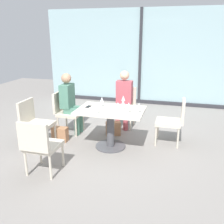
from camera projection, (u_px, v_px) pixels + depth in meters
The scene contains 21 objects.
ground_plane at pixel (111, 147), 4.62m from camera, with size 12.00×12.00×0.00m, color gray.
window_wall_backdrop at pixel (140, 62), 7.19m from camera, with size 5.70×0.10×2.70m.
dining_table_main at pixel (111, 120), 4.46m from camera, with size 1.18×0.79×0.73m.
chair_near_window at pixel (125, 104), 5.55m from camera, with size 0.46×0.51×0.87m.
chair_far_left at pixel (66, 110), 5.17m from camera, with size 0.50×0.46×0.87m.
chair_far_right at pixel (174, 119), 4.62m from camera, with size 0.50×0.46×0.87m.
chair_side_end at pixel (34, 120), 4.53m from camera, with size 0.50×0.46×0.87m.
chair_front_left at pixel (40, 144), 3.58m from camera, with size 0.46×0.50×0.87m.
person_near_window at pixel (124, 97), 5.39m from camera, with size 0.34×0.39×1.26m.
person_far_left at pixel (70, 101), 5.08m from camera, with size 0.39×0.34×1.26m.
wine_glass_0 at pixel (97, 106), 4.13m from camera, with size 0.07×0.07×0.18m.
wine_glass_1 at pixel (123, 103), 4.33m from camera, with size 0.07×0.07×0.18m.
wine_glass_2 at pixel (123, 98), 4.61m from camera, with size 0.07×0.07×0.18m.
wine_glass_3 at pixel (118, 105), 4.19m from camera, with size 0.07×0.07×0.18m.
wine_glass_4 at pixel (129, 105), 4.18m from camera, with size 0.07×0.07×0.18m.
wine_glass_5 at pixel (139, 106), 4.16m from camera, with size 0.07×0.07×0.18m.
wine_glass_6 at pixel (102, 100), 4.53m from camera, with size 0.07×0.07×0.18m.
coffee_cup at pixel (134, 112), 4.12m from camera, with size 0.08×0.08×0.09m, color white.
cell_phone_on_table at pixel (88, 107), 4.55m from camera, with size 0.07×0.14×0.01m, color black.
handbag_0 at pixel (113, 128), 5.12m from camera, with size 0.30×0.16×0.28m, color #A3704C.
handbag_1 at pixel (60, 134), 4.83m from camera, with size 0.30×0.16×0.28m, color #A3704C.
Camera 1 is at (1.14, -4.05, 2.03)m, focal length 39.68 mm.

